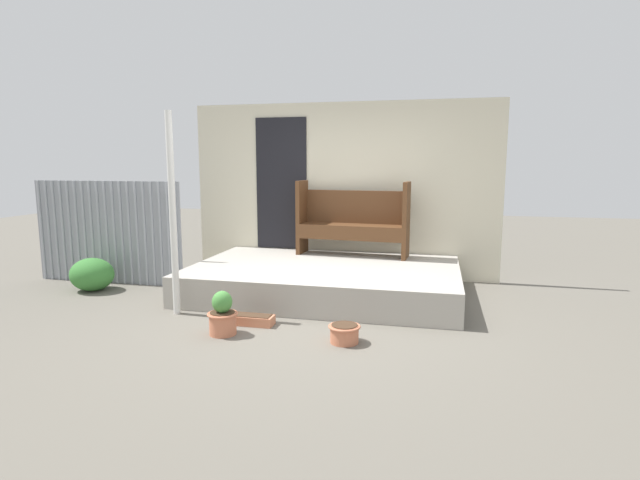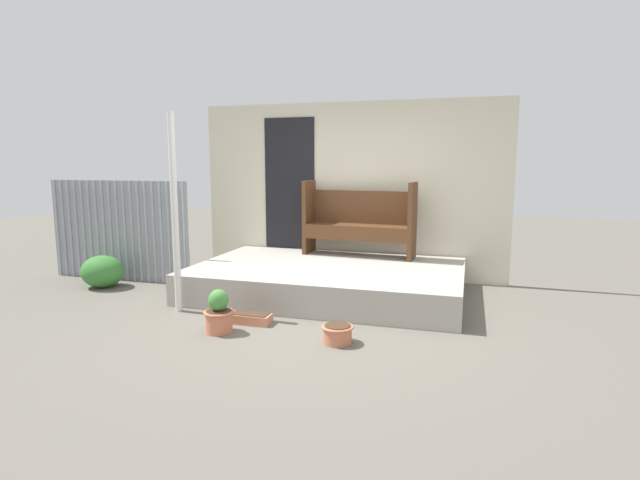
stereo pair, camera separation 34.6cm
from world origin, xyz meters
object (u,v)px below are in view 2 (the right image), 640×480
Objects in this scene: support_post at (175,214)px; shrub_by_fence at (102,271)px; flower_pot_left at (219,314)px; flower_pot_middle at (338,333)px; planter_box_rect at (250,318)px; bench at (359,218)px.

support_post reaches higher than shrub_by_fence.
flower_pot_middle is (1.24, 0.05, -0.10)m from flower_pot_left.
shrub_by_fence is at bearing 157.26° from support_post.
flower_pot_left reaches higher than flower_pot_middle.
shrub_by_fence is at bearing 161.83° from planter_box_rect.
bench is at bearing 97.84° from flower_pot_middle.
shrub_by_fence reaches higher than flower_pot_middle.
shrub_by_fence is at bearing 162.39° from flower_pot_middle.
shrub_by_fence is (-2.45, 1.22, 0.03)m from flower_pot_left.
flower_pot_left is 0.76× the size of shrub_by_fence.
bench is 3.67m from shrub_by_fence.
flower_pot_middle is at bearing -13.28° from support_post.
shrub_by_fence is (-2.63, 0.86, 0.17)m from planter_box_rect.
support_post is at bearing 146.65° from flower_pot_left.
support_post is 5.08× the size of flower_pot_left.
bench is at bearing 50.50° from support_post.
flower_pot_middle is 1.10m from planter_box_rect.
flower_pot_left is (-0.89, -2.59, -0.73)m from bench.
support_post is 4.93× the size of planter_box_rect.
bench is 2.69m from flower_pot_middle.
support_post is 7.25× the size of flower_pot_middle.
support_post is at bearing -22.74° from shrub_by_fence.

